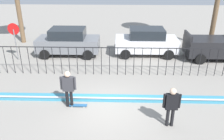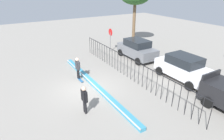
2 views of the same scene
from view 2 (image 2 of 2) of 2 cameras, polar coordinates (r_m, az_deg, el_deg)
ground_plane at (r=13.57m, az=-7.79°, el=-5.45°), size 60.00×60.00×0.00m
bowl_coping_ledge at (r=13.73m, az=-5.32°, el=-4.36°), size 11.00×0.40×0.27m
perimeter_fence at (r=14.66m, az=4.71°, el=1.54°), size 14.04×0.04×1.67m
skateboarder at (r=14.54m, az=-10.31°, el=1.05°), size 0.70×0.26×1.74m
skateboard at (r=14.62m, az=-9.51°, el=-3.01°), size 0.80×0.20×0.07m
camera_operator at (r=10.62m, az=-8.34°, el=-8.17°), size 0.68×0.26×1.69m
parked_car_gray at (r=18.79m, az=7.51°, el=6.33°), size 4.30×2.12×1.90m
parked_car_white at (r=15.30m, az=20.69°, el=0.72°), size 4.30×2.12×1.90m
stop_sign at (r=20.58m, az=-0.49°, el=9.96°), size 0.76×0.07×2.50m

